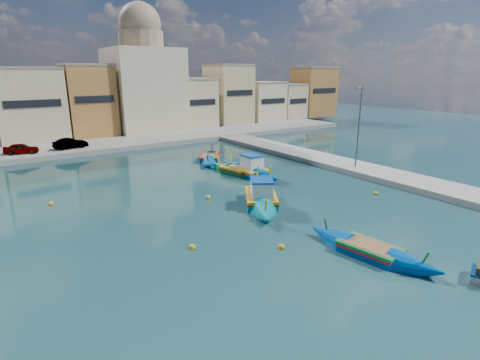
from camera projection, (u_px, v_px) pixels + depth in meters
name	position (u px, v px, depth m)	size (l,w,h in m)	color
ground	(243.00, 238.00, 21.71)	(160.00, 160.00, 0.00)	#13373A
east_quay	(417.00, 183.00, 31.53)	(4.00, 70.00, 0.50)	gray
north_quay	(95.00, 146.00, 46.83)	(80.00, 8.00, 0.60)	gray
north_townhouses	(125.00, 102.00, 55.00)	(83.20, 7.87, 10.19)	#C6B789
church_block	(144.00, 78.00, 56.37)	(10.00, 10.00, 19.10)	beige
quay_street_lamp	(358.00, 127.00, 34.81)	(1.18, 0.16, 8.00)	#595B60
parked_cars	(13.00, 149.00, 40.50)	(15.36, 2.25, 1.23)	#4C1919
luzzu_turquoise_cabin	(261.00, 199.00, 27.23)	(6.95, 9.19, 3.08)	#0086A0
luzzu_blue_cabin	(249.00, 171.00, 34.79)	(2.22, 8.67, 3.07)	#0052AA
luzzu_cyan_mid	(210.00, 159.00, 40.32)	(6.11, 7.57, 2.35)	#0050A1
luzzu_green	(237.00, 171.00, 35.25)	(3.30, 7.36, 2.25)	#0A6E33
luzzu_blue_south	(370.00, 251.00, 19.56)	(2.84, 7.84, 2.21)	#004CAD
mooring_buoys	(221.00, 202.00, 27.43)	(21.72, 19.27, 0.36)	#F0AA19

